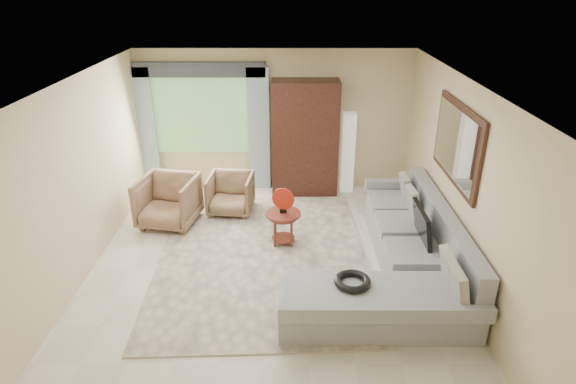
{
  "coord_description": "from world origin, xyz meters",
  "views": [
    {
      "loc": [
        0.27,
        -5.66,
        3.78
      ],
      "look_at": [
        0.25,
        0.35,
        1.05
      ],
      "focal_mm": 30.0,
      "sensor_mm": 36.0,
      "label": 1
    }
  ],
  "objects_px": {
    "tv_screen": "(422,225)",
    "armchair_right": "(231,194)",
    "armchair_left": "(168,201)",
    "sectional_sofa": "(402,261)",
    "coffee_table": "(283,228)",
    "potted_plant": "(168,186)",
    "armoire": "(305,138)",
    "floor_lamp": "(348,153)"
  },
  "relations": [
    {
      "from": "armchair_left",
      "to": "floor_lamp",
      "type": "height_order",
      "value": "floor_lamp"
    },
    {
      "from": "coffee_table",
      "to": "armchair_right",
      "type": "bearing_deg",
      "value": 130.07
    },
    {
      "from": "armchair_left",
      "to": "potted_plant",
      "type": "height_order",
      "value": "armchair_left"
    },
    {
      "from": "tv_screen",
      "to": "armchair_right",
      "type": "distance_m",
      "value": 3.34
    },
    {
      "from": "armoire",
      "to": "floor_lamp",
      "type": "xyz_separation_m",
      "value": [
        0.8,
        0.06,
        -0.3
      ]
    },
    {
      "from": "tv_screen",
      "to": "coffee_table",
      "type": "xyz_separation_m",
      "value": [
        -1.87,
        0.71,
        -0.44
      ]
    },
    {
      "from": "armchair_left",
      "to": "floor_lamp",
      "type": "distance_m",
      "value": 3.37
    },
    {
      "from": "potted_plant",
      "to": "floor_lamp",
      "type": "height_order",
      "value": "floor_lamp"
    },
    {
      "from": "sectional_sofa",
      "to": "armchair_right",
      "type": "xyz_separation_m",
      "value": [
        -2.53,
        2.01,
        0.06
      ]
    },
    {
      "from": "potted_plant",
      "to": "floor_lamp",
      "type": "relative_size",
      "value": 0.39
    },
    {
      "from": "tv_screen",
      "to": "armchair_right",
      "type": "xyz_separation_m",
      "value": [
        -2.79,
        1.8,
        -0.38
      ]
    },
    {
      "from": "sectional_sofa",
      "to": "armchair_left",
      "type": "height_order",
      "value": "sectional_sofa"
    },
    {
      "from": "armchair_right",
      "to": "armoire",
      "type": "distance_m",
      "value": 1.72
    },
    {
      "from": "tv_screen",
      "to": "armchair_left",
      "type": "xyz_separation_m",
      "value": [
        -3.75,
        1.36,
        -0.31
      ]
    },
    {
      "from": "sectional_sofa",
      "to": "tv_screen",
      "type": "height_order",
      "value": "tv_screen"
    },
    {
      "from": "armchair_right",
      "to": "armoire",
      "type": "bearing_deg",
      "value": 39.6
    },
    {
      "from": "armoire",
      "to": "sectional_sofa",
      "type": "bearing_deg",
      "value": -66.94
    },
    {
      "from": "coffee_table",
      "to": "armchair_right",
      "type": "height_order",
      "value": "armchair_right"
    },
    {
      "from": "coffee_table",
      "to": "armoire",
      "type": "bearing_deg",
      "value": 79.33
    },
    {
      "from": "coffee_table",
      "to": "floor_lamp",
      "type": "bearing_deg",
      "value": 60.11
    },
    {
      "from": "sectional_sofa",
      "to": "armchair_right",
      "type": "height_order",
      "value": "sectional_sofa"
    },
    {
      "from": "floor_lamp",
      "to": "tv_screen",
      "type": "bearing_deg",
      "value": -75.72
    },
    {
      "from": "sectional_sofa",
      "to": "floor_lamp",
      "type": "distance_m",
      "value": 3.03
    },
    {
      "from": "armchair_right",
      "to": "tv_screen",
      "type": "bearing_deg",
      "value": -27.76
    },
    {
      "from": "coffee_table",
      "to": "armchair_left",
      "type": "relative_size",
      "value": 0.59
    },
    {
      "from": "floor_lamp",
      "to": "potted_plant",
      "type": "bearing_deg",
      "value": -171.05
    },
    {
      "from": "tv_screen",
      "to": "armchair_right",
      "type": "height_order",
      "value": "tv_screen"
    },
    {
      "from": "armchair_left",
      "to": "potted_plant",
      "type": "bearing_deg",
      "value": 114.62
    },
    {
      "from": "tv_screen",
      "to": "armchair_left",
      "type": "distance_m",
      "value": 4.0
    },
    {
      "from": "potted_plant",
      "to": "armoire",
      "type": "distance_m",
      "value": 2.63
    },
    {
      "from": "sectional_sofa",
      "to": "armchair_right",
      "type": "relative_size",
      "value": 4.6
    },
    {
      "from": "armoire",
      "to": "armchair_left",
      "type": "bearing_deg",
      "value": -149.45
    },
    {
      "from": "coffee_table",
      "to": "armchair_right",
      "type": "relative_size",
      "value": 0.71
    },
    {
      "from": "potted_plant",
      "to": "tv_screen",
      "type": "bearing_deg",
      "value": -29.35
    },
    {
      "from": "sectional_sofa",
      "to": "tv_screen",
      "type": "bearing_deg",
      "value": 37.73
    },
    {
      "from": "coffee_table",
      "to": "armchair_right",
      "type": "distance_m",
      "value": 1.43
    },
    {
      "from": "armchair_left",
      "to": "floor_lamp",
      "type": "bearing_deg",
      "value": 34.89
    },
    {
      "from": "tv_screen",
      "to": "armchair_right",
      "type": "relative_size",
      "value": 0.98
    },
    {
      "from": "coffee_table",
      "to": "potted_plant",
      "type": "bearing_deg",
      "value": 144.01
    },
    {
      "from": "armchair_right",
      "to": "armoire",
      "type": "height_order",
      "value": "armoire"
    },
    {
      "from": "potted_plant",
      "to": "coffee_table",
      "type": "bearing_deg",
      "value": -35.99
    },
    {
      "from": "potted_plant",
      "to": "floor_lamp",
      "type": "distance_m",
      "value": 3.35
    }
  ]
}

